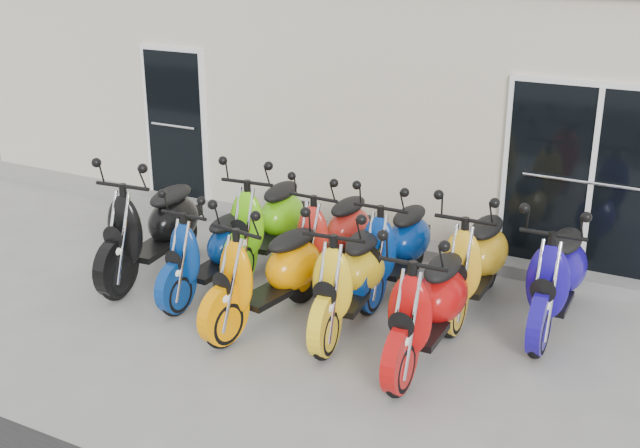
{
  "coord_description": "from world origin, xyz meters",
  "views": [
    {
      "loc": [
        3.97,
        -6.79,
        3.84
      ],
      "look_at": [
        0.0,
        0.6,
        0.75
      ],
      "focal_mm": 45.0,
      "sensor_mm": 36.0,
      "label": 1
    }
  ],
  "objects_px": {
    "scooter_front_black": "(150,214)",
    "scooter_front_blue": "(209,239)",
    "scooter_back_red": "(332,222)",
    "scooter_back_yellow": "(475,247)",
    "scooter_front_orange_b": "(349,264)",
    "scooter_back_green": "(266,208)",
    "scooter_front_orange_a": "(267,259)",
    "scooter_back_blue": "(395,233)",
    "scooter_back_extra": "(558,262)",
    "scooter_front_red": "(428,291)"
  },
  "relations": [
    {
      "from": "scooter_front_red",
      "to": "scooter_front_blue",
      "type": "bearing_deg",
      "value": 172.85
    },
    {
      "from": "scooter_front_blue",
      "to": "scooter_front_orange_a",
      "type": "bearing_deg",
      "value": -16.98
    },
    {
      "from": "scooter_front_black",
      "to": "scooter_back_green",
      "type": "relative_size",
      "value": 1.04
    },
    {
      "from": "scooter_back_red",
      "to": "scooter_back_extra",
      "type": "xyz_separation_m",
      "value": [
        2.57,
        -0.06,
        0.04
      ]
    },
    {
      "from": "scooter_front_black",
      "to": "scooter_back_yellow",
      "type": "relative_size",
      "value": 1.06
    },
    {
      "from": "scooter_back_yellow",
      "to": "scooter_back_red",
      "type": "bearing_deg",
      "value": 176.44
    },
    {
      "from": "scooter_back_red",
      "to": "scooter_back_blue",
      "type": "xyz_separation_m",
      "value": [
        0.8,
        -0.02,
        0.01
      ]
    },
    {
      "from": "scooter_front_blue",
      "to": "scooter_front_red",
      "type": "height_order",
      "value": "scooter_front_red"
    },
    {
      "from": "scooter_front_orange_a",
      "to": "scooter_back_yellow",
      "type": "bearing_deg",
      "value": 44.22
    },
    {
      "from": "scooter_back_yellow",
      "to": "scooter_back_green",
      "type": "bearing_deg",
      "value": 178.62
    },
    {
      "from": "scooter_front_red",
      "to": "scooter_back_red",
      "type": "height_order",
      "value": "scooter_front_red"
    },
    {
      "from": "scooter_front_blue",
      "to": "scooter_front_black",
      "type": "bearing_deg",
      "value": 173.65
    },
    {
      "from": "scooter_back_green",
      "to": "scooter_back_blue",
      "type": "relative_size",
      "value": 1.05
    },
    {
      "from": "scooter_front_orange_a",
      "to": "scooter_back_extra",
      "type": "relative_size",
      "value": 0.98
    },
    {
      "from": "scooter_front_orange_a",
      "to": "scooter_front_orange_b",
      "type": "relative_size",
      "value": 0.99
    },
    {
      "from": "scooter_front_orange_a",
      "to": "scooter_back_yellow",
      "type": "height_order",
      "value": "scooter_back_yellow"
    },
    {
      "from": "scooter_back_red",
      "to": "scooter_back_yellow",
      "type": "bearing_deg",
      "value": -0.73
    },
    {
      "from": "scooter_front_blue",
      "to": "scooter_back_extra",
      "type": "bearing_deg",
      "value": 16.01
    },
    {
      "from": "scooter_front_black",
      "to": "scooter_front_orange_b",
      "type": "xyz_separation_m",
      "value": [
        2.61,
        -0.12,
        -0.05
      ]
    },
    {
      "from": "scooter_front_blue",
      "to": "scooter_back_red",
      "type": "height_order",
      "value": "scooter_back_red"
    },
    {
      "from": "scooter_back_yellow",
      "to": "scooter_back_extra",
      "type": "distance_m",
      "value": 0.85
    },
    {
      "from": "scooter_front_red",
      "to": "scooter_back_green",
      "type": "bearing_deg",
      "value": 152.37
    },
    {
      "from": "scooter_front_black",
      "to": "scooter_back_green",
      "type": "distance_m",
      "value": 1.34
    },
    {
      "from": "scooter_back_extra",
      "to": "scooter_back_yellow",
      "type": "bearing_deg",
      "value": 178.31
    },
    {
      "from": "scooter_front_blue",
      "to": "scooter_front_orange_b",
      "type": "xyz_separation_m",
      "value": [
        1.72,
        -0.01,
        0.06
      ]
    },
    {
      "from": "scooter_back_extra",
      "to": "scooter_front_orange_a",
      "type": "bearing_deg",
      "value": -155.62
    },
    {
      "from": "scooter_front_orange_a",
      "to": "scooter_back_red",
      "type": "bearing_deg",
      "value": 96.18
    },
    {
      "from": "scooter_front_black",
      "to": "scooter_front_orange_b",
      "type": "distance_m",
      "value": 2.61
    },
    {
      "from": "scooter_front_black",
      "to": "scooter_front_blue",
      "type": "relative_size",
      "value": 1.17
    },
    {
      "from": "scooter_front_black",
      "to": "scooter_front_red",
      "type": "distance_m",
      "value": 3.56
    },
    {
      "from": "scooter_front_orange_a",
      "to": "scooter_back_yellow",
      "type": "relative_size",
      "value": 0.98
    },
    {
      "from": "scooter_front_orange_b",
      "to": "scooter_front_blue",
      "type": "bearing_deg",
      "value": 172.79
    },
    {
      "from": "scooter_back_green",
      "to": "scooter_back_blue",
      "type": "bearing_deg",
      "value": -4.21
    },
    {
      "from": "scooter_front_orange_b",
      "to": "scooter_back_red",
      "type": "height_order",
      "value": "scooter_front_orange_b"
    },
    {
      "from": "scooter_front_red",
      "to": "scooter_back_yellow",
      "type": "bearing_deg",
      "value": 86.57
    },
    {
      "from": "scooter_front_black",
      "to": "scooter_back_yellow",
      "type": "bearing_deg",
      "value": 7.8
    },
    {
      "from": "scooter_front_red",
      "to": "scooter_back_yellow",
      "type": "relative_size",
      "value": 0.99
    },
    {
      "from": "scooter_back_red",
      "to": "scooter_back_green",
      "type": "bearing_deg",
      "value": -174.13
    },
    {
      "from": "scooter_front_orange_a",
      "to": "scooter_back_green",
      "type": "relative_size",
      "value": 0.96
    },
    {
      "from": "scooter_front_blue",
      "to": "scooter_back_green",
      "type": "distance_m",
      "value": 0.99
    },
    {
      "from": "scooter_front_black",
      "to": "scooter_front_blue",
      "type": "xyz_separation_m",
      "value": [
        0.89,
        -0.11,
        -0.11
      ]
    },
    {
      "from": "scooter_front_blue",
      "to": "scooter_back_green",
      "type": "xyz_separation_m",
      "value": [
        0.13,
        0.98,
        0.08
      ]
    },
    {
      "from": "scooter_front_blue",
      "to": "scooter_front_red",
      "type": "xyz_separation_m",
      "value": [
        2.65,
        -0.26,
        0.06
      ]
    },
    {
      "from": "scooter_back_green",
      "to": "scooter_back_red",
      "type": "height_order",
      "value": "scooter_back_green"
    },
    {
      "from": "scooter_front_black",
      "to": "scooter_back_extra",
      "type": "height_order",
      "value": "scooter_front_black"
    },
    {
      "from": "scooter_front_orange_a",
      "to": "scooter_front_orange_b",
      "type": "bearing_deg",
      "value": 27.8
    },
    {
      "from": "scooter_back_yellow",
      "to": "scooter_back_extra",
      "type": "relative_size",
      "value": 1.0
    },
    {
      "from": "scooter_front_black",
      "to": "scooter_front_orange_b",
      "type": "bearing_deg",
      "value": -8.6
    },
    {
      "from": "scooter_front_blue",
      "to": "scooter_back_green",
      "type": "height_order",
      "value": "scooter_back_green"
    },
    {
      "from": "scooter_front_orange_b",
      "to": "scooter_back_blue",
      "type": "distance_m",
      "value": 1.04
    }
  ]
}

